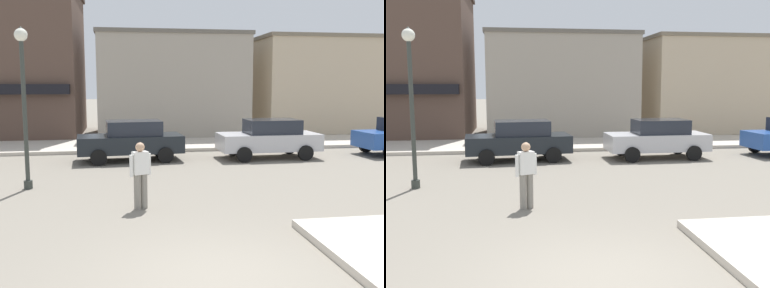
# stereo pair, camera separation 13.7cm
# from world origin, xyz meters

# --- Properties ---
(ground_plane) EXTENTS (160.00, 160.00, 0.00)m
(ground_plane) POSITION_xyz_m (0.00, 0.00, 0.00)
(ground_plane) COLOR gray
(kerb_far) EXTENTS (80.00, 4.00, 0.15)m
(kerb_far) POSITION_xyz_m (0.00, 14.88, 0.07)
(kerb_far) COLOR beige
(kerb_far) RESTS_ON ground
(lamp_post) EXTENTS (0.36, 0.36, 4.54)m
(lamp_post) POSITION_xyz_m (-4.14, 6.74, 2.96)
(lamp_post) COLOR #333833
(lamp_post) RESTS_ON ground
(parked_car_nearest) EXTENTS (4.11, 2.10, 1.56)m
(parked_car_nearest) POSITION_xyz_m (-1.10, 11.03, 0.81)
(parked_car_nearest) COLOR black
(parked_car_nearest) RESTS_ON ground
(parked_car_second) EXTENTS (4.02, 1.92, 1.56)m
(parked_car_second) POSITION_xyz_m (4.39, 10.79, 0.81)
(parked_car_second) COLOR #B7B7BC
(parked_car_second) RESTS_ON ground
(pedestrian_crossing_near) EXTENTS (0.54, 0.34, 1.61)m
(pedestrian_crossing_near) POSITION_xyz_m (-1.05, 4.16, 0.87)
(pedestrian_crossing_near) COLOR gray
(pedestrian_crossing_near) RESTS_ON ground
(building_corner_shop) EXTENTS (8.30, 8.27, 8.36)m
(building_corner_shop) POSITION_xyz_m (-7.77, 20.77, 4.18)
(building_corner_shop) COLOR brown
(building_corner_shop) RESTS_ON ground
(building_storefront_left_near) EXTENTS (8.25, 7.16, 5.73)m
(building_storefront_left_near) POSITION_xyz_m (1.41, 20.22, 2.87)
(building_storefront_left_near) COLOR #9E9384
(building_storefront_left_near) RESTS_ON ground
(building_storefront_left_mid) EXTENTS (8.81, 6.90, 5.70)m
(building_storefront_left_mid) POSITION_xyz_m (10.91, 20.29, 2.85)
(building_storefront_left_mid) COLOR tan
(building_storefront_left_mid) RESTS_ON ground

